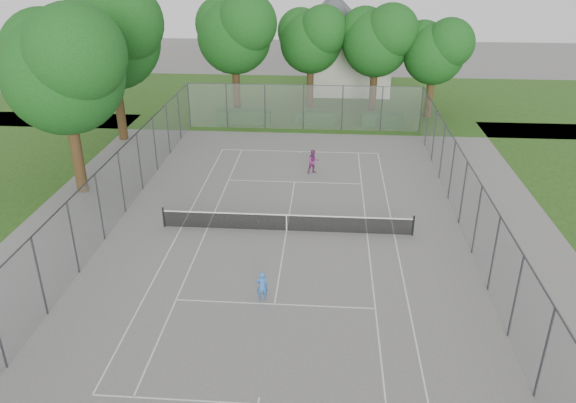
# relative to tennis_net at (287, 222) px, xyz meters

# --- Properties ---
(ground) EXTENTS (120.00, 120.00, 0.00)m
(ground) POSITION_rel_tennis_net_xyz_m (0.00, 0.00, -0.51)
(ground) COLOR slate
(ground) RESTS_ON ground
(grass_far) EXTENTS (60.00, 20.00, 0.00)m
(grass_far) POSITION_rel_tennis_net_xyz_m (0.00, 26.00, -0.51)
(grass_far) COLOR #254914
(grass_far) RESTS_ON ground
(court_markings) EXTENTS (11.03, 23.83, 0.01)m
(court_markings) POSITION_rel_tennis_net_xyz_m (0.00, 0.00, -0.50)
(court_markings) COLOR silver
(court_markings) RESTS_ON ground
(tennis_net) EXTENTS (12.87, 0.10, 1.10)m
(tennis_net) POSITION_rel_tennis_net_xyz_m (0.00, 0.00, 0.00)
(tennis_net) COLOR black
(tennis_net) RESTS_ON ground
(perimeter_fence) EXTENTS (18.08, 34.08, 3.52)m
(perimeter_fence) POSITION_rel_tennis_net_xyz_m (0.00, 0.00, 1.30)
(perimeter_fence) COLOR #38383D
(perimeter_fence) RESTS_ON ground
(tree_far_left) EXTENTS (6.93, 6.32, 9.95)m
(tree_far_left) POSITION_rel_tennis_net_xyz_m (-5.83, 21.24, 6.33)
(tree_far_left) COLOR #372514
(tree_far_left) RESTS_ON ground
(tree_far_midleft) EXTENTS (6.10, 5.57, 8.76)m
(tree_far_midleft) POSITION_rel_tennis_net_xyz_m (0.32, 23.79, 5.51)
(tree_far_midleft) COLOR #372514
(tree_far_midleft) RESTS_ON ground
(tree_far_midright) EXTENTS (6.32, 5.77, 9.09)m
(tree_far_midright) POSITION_rel_tennis_net_xyz_m (5.75, 22.30, 5.73)
(tree_far_midright) COLOR #372514
(tree_far_midright) RESTS_ON ground
(tree_far_right) EXTENTS (5.65, 5.16, 8.13)m
(tree_far_right) POSITION_rel_tennis_net_xyz_m (10.36, 21.32, 5.07)
(tree_far_right) COLOR #372514
(tree_far_right) RESTS_ON ground
(tree_side_back) EXTENTS (7.82, 7.14, 11.25)m
(tree_side_back) POSITION_rel_tennis_net_xyz_m (-13.20, 13.60, 7.22)
(tree_side_back) COLOR #372514
(tree_side_back) RESTS_ON ground
(tree_side_front) EXTENTS (7.55, 6.89, 10.85)m
(tree_side_front) POSITION_rel_tennis_net_xyz_m (-12.38, 4.07, 6.95)
(tree_side_front) COLOR #372514
(tree_side_front) RESTS_ON ground
(hedge_left) EXTENTS (4.27, 1.28, 1.07)m
(hedge_left) POSITION_rel_tennis_net_xyz_m (-4.88, 18.33, 0.02)
(hedge_left) COLOR #173F14
(hedge_left) RESTS_ON ground
(hedge_mid) EXTENTS (3.08, 0.88, 0.97)m
(hedge_mid) POSITION_rel_tennis_net_xyz_m (0.84, 18.49, -0.03)
(hedge_mid) COLOR #173F14
(hedge_mid) RESTS_ON ground
(hedge_right) EXTENTS (3.23, 1.19, 0.97)m
(hedge_right) POSITION_rel_tennis_net_xyz_m (6.24, 18.48, -0.03)
(hedge_right) COLOR #173F14
(hedge_right) RESTS_ON ground
(house) EXTENTS (7.28, 5.65, 9.07)m
(house) POSITION_rel_tennis_net_xyz_m (3.94, 29.40, 3.14)
(house) COLOR beige
(house) RESTS_ON ground
(girl_player) EXTENTS (0.56, 0.44, 1.34)m
(girl_player) POSITION_rel_tennis_net_xyz_m (-0.54, -6.11, 0.16)
(girl_player) COLOR #3775D0
(girl_player) RESTS_ON ground
(woman_player) EXTENTS (0.92, 0.83, 1.55)m
(woman_player) POSITION_rel_tennis_net_xyz_m (1.09, 7.96, 0.26)
(woman_player) COLOR #7C296A
(woman_player) RESTS_ON ground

